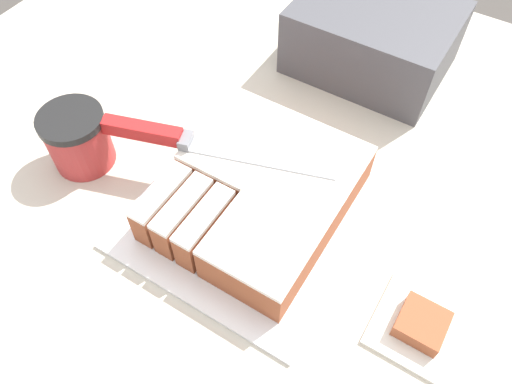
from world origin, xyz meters
The scene contains 9 objects.
ground_plane centered at (0.00, 0.00, 0.00)m, with size 8.00×8.00×0.00m, color #4C4742.
countertop centered at (0.00, 0.00, 0.46)m, with size 1.40×1.10×0.92m.
cake_board centered at (-0.01, -0.10, 0.92)m, with size 0.31×0.35×0.01m.
cake centered at (0.00, -0.10, 0.96)m, with size 0.24×0.28×0.07m.
knife centered at (-0.15, -0.11, 1.00)m, with size 0.33×0.13×0.02m.
coffee_cup centered at (-0.28, -0.16, 0.97)m, with size 0.10×0.10×0.10m.
paper_napkin centered at (0.26, -0.15, 0.92)m, with size 0.11×0.11×0.01m.
brownie centered at (0.26, -0.15, 0.94)m, with size 0.06×0.06×0.02m.
storage_box centered at (0.00, 0.28, 0.98)m, with size 0.27×0.21×0.12m.
Camera 1 is at (0.21, -0.45, 1.53)m, focal length 35.00 mm.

